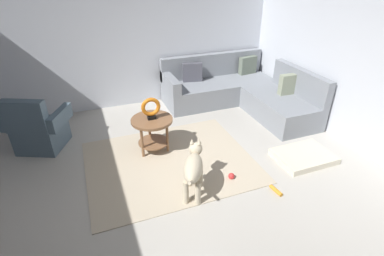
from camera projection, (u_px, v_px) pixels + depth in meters
The scene contains 11 objects.
ground_plane at pixel (175, 199), 3.64m from camera, with size 6.00×6.00×0.10m, color #B7B2A8.
wall_back at pixel (122, 35), 5.34m from camera, with size 6.00×0.12×2.70m, color silver.
area_rug at pixel (170, 162), 4.23m from camera, with size 2.30×1.90×0.01m, color #BCAD93.
sectional_couch at pixel (240, 92), 5.73m from camera, with size 2.20×2.25×0.88m.
armchair at pixel (39, 130), 4.40m from camera, with size 0.98×0.88×0.88m.
side_table at pixel (152, 126), 4.29m from camera, with size 0.60×0.60×0.54m.
torus_sculpture at pixel (151, 108), 4.14m from camera, with size 0.28×0.08×0.33m.
dog_bed_mat at pixel (304, 156), 4.28m from camera, with size 0.80×0.60×0.09m, color beige.
dog at pixel (194, 167), 3.50m from camera, with size 0.45×0.78×0.63m.
dog_toy_ball at pixel (231, 176), 3.89m from camera, with size 0.08×0.08×0.08m, color red.
dog_toy_rope at pixel (276, 190), 3.67m from camera, with size 0.05×0.05×0.20m, color orange.
Camera 1 is at (-0.79, -2.63, 2.50)m, focal length 27.70 mm.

